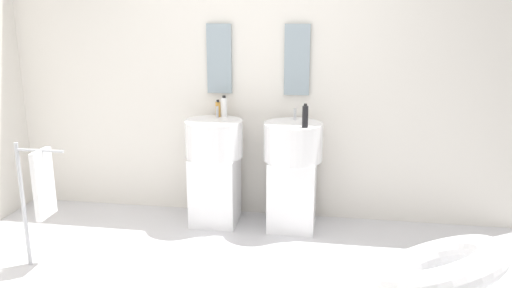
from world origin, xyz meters
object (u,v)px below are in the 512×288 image
object	(u,v)px
pedestal_sink_right	(293,171)
lounge_chair	(439,276)
soap_bottle_amber	(218,109)
pedestal_sink_left	(215,167)
soap_bottle_white	(224,107)
towel_rack	(40,187)
soap_bottle_black	(305,116)

from	to	relation	value
pedestal_sink_right	lounge_chair	world-z (taller)	pedestal_sink_right
lounge_chair	soap_bottle_amber	distance (m)	2.36
pedestal_sink_right	lounge_chair	size ratio (longest dim) A/B	0.97
pedestal_sink_left	lounge_chair	xyz separation A→B (m)	(1.68, -1.35, -0.17)
pedestal_sink_left	soap_bottle_amber	size ratio (longest dim) A/B	6.87
soap_bottle_white	pedestal_sink_right	bearing A→B (deg)	-14.37
pedestal_sink_left	towel_rack	bearing A→B (deg)	-136.11
lounge_chair	soap_bottle_black	world-z (taller)	soap_bottle_black
lounge_chair	soap_bottle_black	distance (m)	1.64
soap_bottle_white	lounge_chair	bearing A→B (deg)	-43.13
pedestal_sink_right	soap_bottle_black	world-z (taller)	soap_bottle_black
pedestal_sink_right	pedestal_sink_left	bearing A→B (deg)	180.00
pedestal_sink_right	lounge_chair	bearing A→B (deg)	-53.92
pedestal_sink_left	soap_bottle_amber	world-z (taller)	soap_bottle_amber
lounge_chair	towel_rack	xyz separation A→B (m)	(-2.72, 0.35, 0.28)
lounge_chair	soap_bottle_white	xyz separation A→B (m)	(-1.62, 1.52, 0.68)
towel_rack	soap_bottle_amber	xyz separation A→B (m)	(1.05, 1.17, 0.38)
towel_rack	soap_bottle_amber	distance (m)	1.62
lounge_chair	soap_bottle_white	world-z (taller)	soap_bottle_white
pedestal_sink_right	soap_bottle_black	distance (m)	0.54
pedestal_sink_right	soap_bottle_white	xyz separation A→B (m)	(-0.63, 0.16, 0.51)
towel_rack	soap_bottle_amber	bearing A→B (deg)	48.23
towel_rack	soap_bottle_white	distance (m)	1.66
pedestal_sink_left	soap_bottle_amber	xyz separation A→B (m)	(0.00, 0.17, 0.49)
towel_rack	soap_bottle_amber	size ratio (longest dim) A/B	6.27
pedestal_sink_left	lounge_chair	size ratio (longest dim) A/B	0.97
pedestal_sink_left	soap_bottle_white	size ratio (longest dim) A/B	5.42
lounge_chair	soap_bottle_amber	world-z (taller)	soap_bottle_amber
soap_bottle_black	soap_bottle_amber	world-z (taller)	soap_bottle_black
pedestal_sink_right	soap_bottle_black	xyz separation A→B (m)	(0.11, -0.15, 0.51)
pedestal_sink_left	soap_bottle_black	size ratio (longest dim) A/B	5.33
pedestal_sink_left	towel_rack	xyz separation A→B (m)	(-1.05, -1.01, 0.11)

